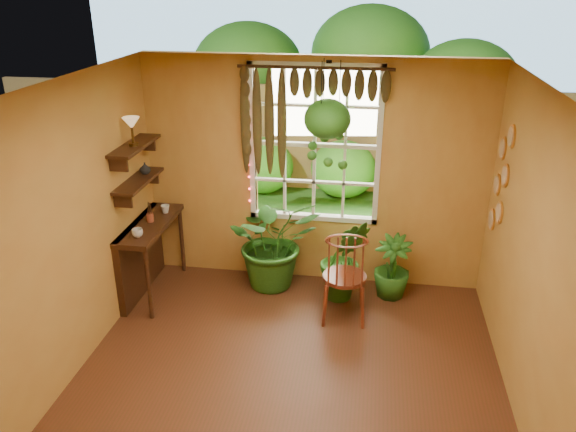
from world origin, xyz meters
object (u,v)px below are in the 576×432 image
(counter_ledge, at_px, (144,249))
(potted_plant_left, at_px, (274,240))
(potted_plant_mid, at_px, (345,259))
(hanging_basket, at_px, (327,125))
(windsor_chair, at_px, (344,289))

(counter_ledge, height_order, potted_plant_left, potted_plant_left)
(potted_plant_left, relative_size, potted_plant_mid, 1.17)
(potted_plant_left, xyz_separation_m, hanging_basket, (0.60, -0.05, 1.44))
(potted_plant_mid, height_order, hanging_basket, hanging_basket)
(potted_plant_left, height_order, potted_plant_mid, potted_plant_left)
(windsor_chair, bearing_deg, hanging_basket, 112.17)
(counter_ledge, bearing_deg, potted_plant_mid, 5.01)
(windsor_chair, bearing_deg, potted_plant_mid, 89.51)
(potted_plant_mid, bearing_deg, counter_ledge, -174.99)
(windsor_chair, xyz_separation_m, potted_plant_left, (-0.88, 0.62, 0.22))
(potted_plant_mid, xyz_separation_m, hanging_basket, (-0.25, 0.14, 1.52))
(counter_ledge, relative_size, hanging_basket, 1.03)
(potted_plant_left, bearing_deg, hanging_basket, -4.96)
(counter_ledge, height_order, windsor_chair, windsor_chair)
(hanging_basket, bearing_deg, potted_plant_mid, -28.06)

